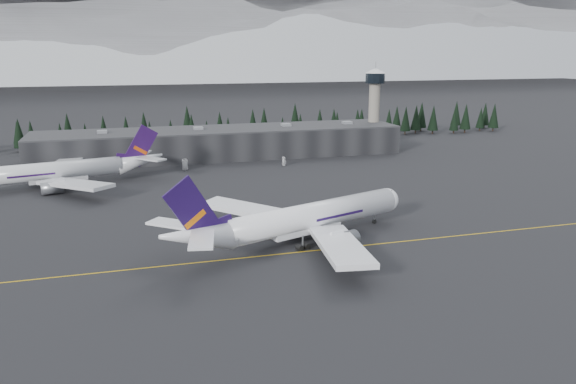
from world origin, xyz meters
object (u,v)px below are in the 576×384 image
object	(u,v)px
terminal	(221,143)
control_tower	(374,99)
gse_vehicle_b	(284,164)
jet_parked	(66,170)
jet_main	(295,220)
gse_vehicle_a	(185,169)

from	to	relation	value
terminal	control_tower	size ratio (longest dim) A/B	4.24
terminal	gse_vehicle_b	size ratio (longest dim) A/B	41.61
gse_vehicle_b	jet_parked	bearing A→B (deg)	-104.05
terminal	jet_parked	xyz separation A→B (m)	(-61.44, -40.87, -0.65)
terminal	control_tower	distance (m)	76.98
jet_main	jet_parked	bearing A→B (deg)	106.86
control_tower	gse_vehicle_b	size ratio (longest dim) A/B	9.80
control_tower	gse_vehicle_a	xyz separation A→B (m)	(-94.10, -28.49, -22.74)
jet_parked	gse_vehicle_a	distance (m)	45.32
jet_main	gse_vehicle_b	bearing A→B (deg)	55.99
control_tower	gse_vehicle_a	distance (m)	100.91
control_tower	gse_vehicle_a	size ratio (longest dim) A/B	7.91
terminal	jet_parked	distance (m)	73.79
jet_parked	jet_main	bearing A→B (deg)	114.33
gse_vehicle_a	gse_vehicle_b	distance (m)	40.29
terminal	gse_vehicle_b	bearing A→B (deg)	-52.83
terminal	gse_vehicle_b	world-z (taller)	terminal
jet_parked	gse_vehicle_b	bearing A→B (deg)	176.83
gse_vehicle_a	control_tower	bearing A→B (deg)	7.95
control_tower	jet_parked	bearing A→B (deg)	-162.17
jet_main	jet_parked	xyz separation A→B (m)	(-58.76, 79.55, -0.19)
jet_parked	gse_vehicle_a	xyz separation A→B (m)	(42.34, 15.38, -4.99)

